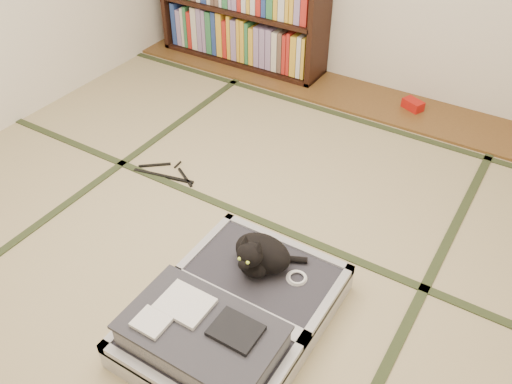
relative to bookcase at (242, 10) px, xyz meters
The scene contains 9 objects.
floor 2.41m from the bookcase, 60.97° to the right, with size 4.50×4.50×0.00m, color tan.
wood_strip 1.23m from the bookcase, ahead, with size 4.00×0.50×0.02m, color brown.
red_item 1.57m from the bookcase, ahead, with size 0.15×0.09×0.07m, color #AA140D.
tatami_borders 2.00m from the bookcase, 53.91° to the right, with size 4.00×4.50×0.01m.
bookcase is the anchor object (origin of this frame).
suitcase 2.83m from the bookcase, 58.35° to the right, with size 0.73×0.98×0.29m.
cat 2.56m from the bookcase, 55.24° to the right, with size 0.33×0.33×0.26m.
cable_coil 2.65m from the bookcase, 51.57° to the right, with size 0.10×0.10×0.02m.
hanger 1.73m from the bookcase, 73.83° to the right, with size 0.42×0.23×0.01m.
Camera 1 is at (1.23, -1.55, 2.07)m, focal length 38.00 mm.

